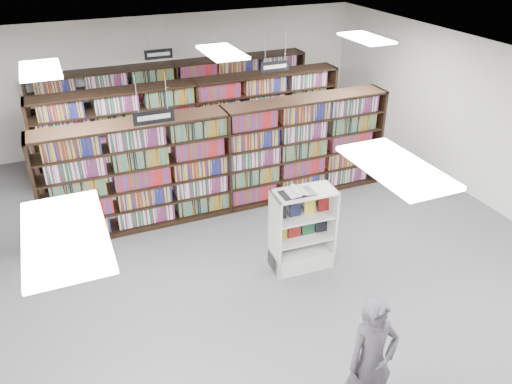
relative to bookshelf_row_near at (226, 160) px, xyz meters
name	(u,v)px	position (x,y,z in m)	size (l,w,h in m)	color
floor	(266,260)	(0.00, -2.00, -1.05)	(12.00, 12.00, 0.00)	#4D4D52
ceiling	(268,80)	(0.00, -2.00, 2.15)	(10.00, 12.00, 0.10)	white
wall_back	(172,80)	(0.00, 4.00, 0.55)	(10.00, 0.10, 3.20)	white
wall_right	(504,133)	(5.00, -2.00, 0.55)	(0.10, 12.00, 3.20)	white
bookshelf_row_near	(226,160)	(0.00, 0.00, 0.00)	(7.00, 0.60, 2.10)	black
bookshelf_row_mid	(196,126)	(0.00, 2.00, 0.00)	(7.00, 0.60, 2.10)	black
bookshelf_row_far	(177,104)	(0.00, 3.70, 0.00)	(7.00, 0.60, 2.10)	black
aisle_sign_left	(154,116)	(-1.50, -1.00, 1.48)	(0.65, 0.02, 0.80)	#B2B2B7
aisle_sign_right	(275,66)	(1.50, 1.00, 1.48)	(0.65, 0.02, 0.80)	#B2B2B7
aisle_sign_center	(158,53)	(-0.50, 3.00, 1.48)	(0.65, 0.02, 0.80)	#B2B2B7
troffer_front_left	(65,235)	(-3.00, -5.00, 2.11)	(0.60, 1.20, 0.04)	white
troffer_front_center	(396,167)	(0.00, -5.00, 2.11)	(0.60, 1.20, 0.04)	white
troffer_back_left	(40,70)	(-3.00, 0.00, 2.11)	(0.60, 1.20, 0.04)	white
troffer_back_center	(222,52)	(0.00, 0.00, 2.11)	(0.60, 1.20, 0.04)	white
troffer_back_right	(366,38)	(3.00, 0.00, 2.11)	(0.60, 1.20, 0.04)	white
endcap_display	(301,240)	(0.50, -2.31, -0.57)	(1.05, 0.57, 1.44)	silver
open_book	(297,192)	(0.35, -2.36, 0.42)	(0.56, 0.33, 0.12)	black
shopper	(371,361)	(-0.13, -5.23, -0.20)	(0.62, 0.41, 1.70)	#4D4953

